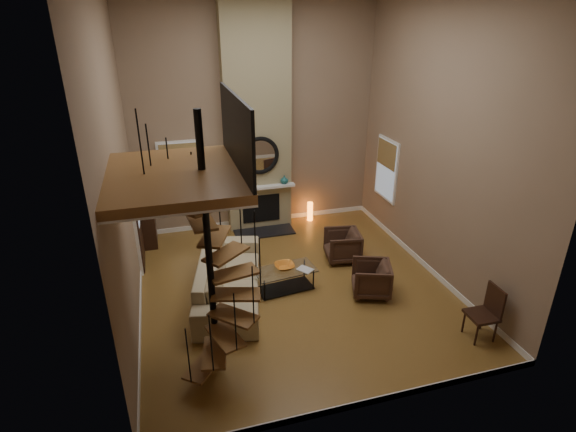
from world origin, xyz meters
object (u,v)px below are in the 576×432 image
object	(u,v)px
armchair_far	(375,279)
side_chair	(487,311)
sofa	(229,277)
accent_lamp	(310,212)
coffee_table	(285,277)
hutch	(144,206)
floor_lamp	(205,196)
armchair_near	(345,245)

from	to	relation	value
armchair_far	side_chair	bearing A→B (deg)	56.19
sofa	accent_lamp	world-z (taller)	sofa
sofa	coffee_table	bearing A→B (deg)	-83.90
hutch	side_chair	distance (m)	7.59
sofa	accent_lamp	bearing A→B (deg)	-29.64
floor_lamp	accent_lamp	distance (m)	3.24
hutch	coffee_table	size ratio (longest dim) A/B	1.53
sofa	armchair_far	xyz separation A→B (m)	(2.74, -0.79, -0.04)
armchair_near	side_chair	size ratio (longest dim) A/B	0.77
sofa	armchair_near	world-z (taller)	sofa
armchair_far	floor_lamp	xyz separation A→B (m)	(-2.92, 2.63, 1.06)
hutch	armchair_far	world-z (taller)	hutch
side_chair	coffee_table	bearing A→B (deg)	140.76
floor_lamp	accent_lamp	size ratio (longest dim) A/B	3.25
coffee_table	side_chair	distance (m)	3.71
hutch	armchair_far	xyz separation A→B (m)	(4.26, -3.54, -0.60)
sofa	floor_lamp	world-z (taller)	floor_lamp
armchair_near	accent_lamp	world-z (taller)	armchair_near
sofa	side_chair	world-z (taller)	side_chair
side_chair	sofa	bearing A→B (deg)	148.12
hutch	armchair_far	size ratio (longest dim) A/B	2.63
hutch	sofa	xyz separation A→B (m)	(1.52, -2.74, -0.55)
armchair_far	hutch	bearing A→B (deg)	-109.79
coffee_table	side_chair	xyz separation A→B (m)	(2.87, -2.34, 0.24)
armchair_near	floor_lamp	size ratio (longest dim) A/B	0.44
armchair_near	armchair_far	distance (m)	1.46
hutch	armchair_near	distance (m)	4.78
hutch	accent_lamp	distance (m)	4.24
armchair_far	side_chair	distance (m)	2.09
hutch	sofa	size ratio (longest dim) A/B	0.66
accent_lamp	side_chair	world-z (taller)	side_chair
sofa	hutch	bearing A→B (deg)	41.85
armchair_near	accent_lamp	size ratio (longest dim) A/B	1.44
sofa	side_chair	distance (m)	4.68
armchair_near	side_chair	xyz separation A→B (m)	(1.24, -3.14, 0.17)
armchair_far	coffee_table	bearing A→B (deg)	-92.17
coffee_table	armchair_far	bearing A→B (deg)	-22.04
coffee_table	floor_lamp	xyz separation A→B (m)	(-1.29, 1.97, 1.13)
sofa	floor_lamp	bearing A→B (deg)	18.53
sofa	armchair_far	world-z (taller)	sofa
floor_lamp	hutch	bearing A→B (deg)	145.98
hutch	accent_lamp	xyz separation A→B (m)	(4.17, 0.15, -0.70)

